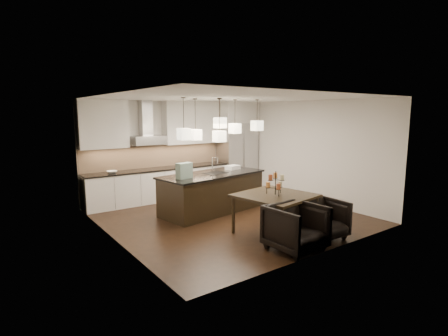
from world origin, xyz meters
TOP-DOWN VIEW (x-y plane):
  - floor at (0.00, 0.00)m, footprint 5.50×5.50m
  - ceiling at (0.00, 0.00)m, footprint 5.50×5.50m
  - wall_back at (0.00, 2.76)m, footprint 5.50×0.02m
  - wall_front at (0.00, -2.76)m, footprint 5.50×0.02m
  - wall_left at (-2.76, 0.00)m, footprint 0.02×5.50m
  - wall_right at (2.76, 0.00)m, footprint 0.02×5.50m
  - refrigerator at (2.10, 2.38)m, footprint 1.20×0.72m
  - fridge_panel at (2.10, 2.38)m, footprint 1.26×0.72m
  - lower_cabinets at (-0.62, 2.43)m, footprint 4.21×0.62m
  - countertop at (-0.62, 2.43)m, footprint 4.21×0.66m
  - backsplash at (-0.62, 2.73)m, footprint 4.21×0.02m
  - upper_cab_left at (-2.10, 2.57)m, footprint 1.25×0.35m
  - upper_cab_right at (0.55, 2.57)m, footprint 1.85×0.35m
  - hood_canopy at (-0.93, 2.48)m, footprint 0.90×0.52m
  - hood_chimney at (-0.93, 2.59)m, footprint 0.30×0.28m
  - fruit_bowl at (-1.99, 2.38)m, footprint 0.27×0.27m
  - island_body at (-0.07, 0.61)m, footprint 2.77×1.44m
  - island_top at (-0.07, 0.61)m, footprint 2.86×1.54m
  - faucet at (0.02, 0.73)m, footprint 0.14×0.27m
  - tote_bag at (-0.97, 0.42)m, footprint 0.38×0.24m
  - food_container at (0.73, 0.81)m, footprint 0.39×0.30m
  - dining_table at (0.05, -1.51)m, footprint 1.56×1.56m
  - candelabra at (0.05, -1.51)m, footprint 0.45×0.45m
  - candle_a at (0.20, -1.48)m, footprint 0.09×0.09m
  - candle_b at (-0.04, -1.39)m, footprint 0.09×0.09m
  - candle_c at (-0.00, -1.65)m, footprint 0.09×0.09m
  - candle_d at (0.15, -1.39)m, footprint 0.09×0.09m
  - candle_e at (-0.09, -1.51)m, footprint 0.09×0.09m
  - candle_f at (0.10, -1.64)m, footprint 0.09×0.09m
  - armchair_left at (-0.28, -2.39)m, footprint 0.94×0.96m
  - armchair_right at (0.62, -2.24)m, footprint 0.88×0.90m
  - pendant_a at (-0.96, 0.41)m, footprint 0.24×0.24m
  - pendant_b at (-0.41, 0.83)m, footprint 0.24×0.24m
  - pendant_c at (0.08, 0.48)m, footprint 0.24×0.24m
  - pendant_d at (0.71, 0.69)m, footprint 0.24×0.24m
  - pendant_e at (1.18, 0.37)m, footprint 0.24×0.24m
  - pendant_f at (-0.12, 0.22)m, footprint 0.24×0.24m

SIDE VIEW (x-z plane):
  - floor at x=0.00m, z-range -0.02..0.00m
  - armchair_right at x=0.62m, z-range 0.00..0.77m
  - dining_table at x=0.05m, z-range 0.00..0.82m
  - armchair_left at x=-0.28m, z-range 0.00..0.84m
  - lower_cabinets at x=-0.62m, z-range 0.00..0.88m
  - island_body at x=-0.07m, z-range 0.00..0.93m
  - countertop at x=-0.62m, z-range 0.88..0.92m
  - island_top at x=-0.07m, z-range 0.93..0.97m
  - fruit_bowl at x=-1.99m, z-range 0.92..0.98m
  - candle_a at x=0.20m, z-range 0.96..1.07m
  - candle_b at x=-0.04m, z-range 0.96..1.07m
  - candle_c at x=0.00m, z-range 0.96..1.07m
  - food_container at x=0.73m, z-range 0.97..1.08m
  - candelabra at x=0.05m, z-range 0.82..1.30m
  - refrigerator at x=2.10m, z-range 0.00..2.15m
  - tote_bag at x=-0.97m, z-range 0.97..1.33m
  - faucet at x=0.02m, z-range 0.97..1.37m
  - candle_d at x=0.15m, z-range 1.13..1.24m
  - candle_e at x=-0.09m, z-range 1.13..1.24m
  - candle_f at x=0.10m, z-range 1.13..1.24m
  - backsplash at x=-0.62m, z-range 0.92..1.55m
  - wall_back at x=0.00m, z-range 0.00..2.80m
  - wall_front at x=0.00m, z-range 0.00..2.80m
  - wall_left at x=-2.76m, z-range 0.00..2.80m
  - wall_right at x=2.76m, z-range 0.00..2.80m
  - hood_canopy at x=-0.93m, z-range 1.60..1.84m
  - pendant_f at x=-0.12m, z-range 1.78..2.04m
  - pendant_b at x=-0.41m, z-range 1.80..2.06m
  - pendant_a at x=-0.96m, z-range 1.85..2.11m
  - pendant_d at x=0.71m, z-range 1.93..2.19m
  - pendant_e at x=1.18m, z-range 2.00..2.26m
  - upper_cab_left at x=-2.10m, z-range 1.55..2.80m
  - upper_cab_right at x=0.55m, z-range 1.55..2.80m
  - pendant_c at x=0.08m, z-range 2.09..2.35m
  - hood_chimney at x=-0.93m, z-range 1.84..2.80m
  - fridge_panel at x=2.10m, z-range 2.15..2.80m
  - ceiling at x=0.00m, z-range 2.80..2.82m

